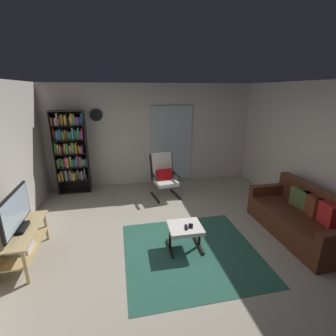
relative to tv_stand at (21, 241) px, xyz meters
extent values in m
plane|color=#ACA492|center=(2.37, -0.01, -0.34)|extent=(7.02, 7.02, 0.00)
cube|color=beige|center=(2.37, 2.89, 0.96)|extent=(5.60, 0.06, 2.60)
cube|color=beige|center=(5.07, -0.01, 0.96)|extent=(0.06, 6.00, 2.60)
cube|color=silver|center=(2.86, 2.83, 0.71)|extent=(1.10, 0.01, 2.00)
cube|color=#2A5D4C|center=(2.48, -0.30, -0.34)|extent=(2.05, 1.98, 0.01)
cube|color=tan|center=(0.00, 0.02, 0.17)|extent=(0.49, 1.11, 0.02)
cube|color=tan|center=(0.00, 0.02, -0.11)|extent=(0.45, 1.05, 0.02)
cylinder|color=tan|center=(0.20, -0.49, -0.09)|extent=(0.05, 0.05, 0.50)
cylinder|color=tan|center=(0.20, 0.52, -0.09)|extent=(0.05, 0.05, 0.50)
cylinder|color=tan|center=(-0.20, 0.52, -0.09)|extent=(0.05, 0.05, 0.50)
cube|color=silver|center=(0.00, -0.08, -0.06)|extent=(0.30, 0.28, 0.07)
cube|color=black|center=(0.00, 0.02, 0.21)|extent=(0.20, 0.32, 0.05)
cube|color=black|center=(0.00, 0.02, 0.49)|extent=(0.04, 0.96, 0.52)
cube|color=silver|center=(0.02, 0.02, 0.49)|extent=(0.01, 0.90, 0.47)
cube|color=black|center=(0.00, 2.59, 0.65)|extent=(0.02, 0.30, 1.99)
cube|color=black|center=(0.73, 2.59, 0.65)|extent=(0.02, 0.30, 1.99)
cube|color=black|center=(0.36, 2.73, 0.65)|extent=(0.75, 0.02, 1.99)
cube|color=black|center=(0.36, 2.59, -0.33)|extent=(0.71, 0.28, 0.02)
cube|color=black|center=(0.36, 2.59, -0.01)|extent=(0.71, 0.28, 0.02)
cube|color=black|center=(0.36, 2.59, 0.32)|extent=(0.71, 0.28, 0.02)
cube|color=black|center=(0.36, 2.59, 0.65)|extent=(0.71, 0.28, 0.02)
cube|color=black|center=(0.36, 2.59, 0.98)|extent=(0.71, 0.28, 0.02)
cube|color=black|center=(0.36, 2.59, 1.32)|extent=(0.71, 0.28, 0.02)
cube|color=black|center=(0.36, 2.59, 1.63)|extent=(0.71, 0.28, 0.02)
cube|color=gold|center=(0.04, 2.58, 0.09)|extent=(0.04, 0.24, 0.18)
cube|color=#58919E|center=(0.07, 2.59, 0.11)|extent=(0.03, 0.18, 0.24)
cube|color=orange|center=(0.11, 2.58, 0.11)|extent=(0.03, 0.23, 0.24)
cube|color=brown|center=(0.15, 2.61, 0.11)|extent=(0.04, 0.14, 0.24)
cube|color=#52A096|center=(0.20, 2.58, 0.12)|extent=(0.04, 0.23, 0.25)
cube|color=brown|center=(0.24, 2.60, 0.09)|extent=(0.03, 0.15, 0.19)
cube|color=#D4383A|center=(0.28, 2.60, 0.13)|extent=(0.04, 0.21, 0.26)
cube|color=#549AA5|center=(0.32, 2.58, 0.10)|extent=(0.04, 0.20, 0.22)
cube|color=yellow|center=(0.37, 2.57, 0.08)|extent=(0.04, 0.23, 0.18)
cube|color=gold|center=(0.41, 2.59, 0.09)|extent=(0.03, 0.14, 0.18)
cube|color=brown|center=(0.45, 2.61, 0.11)|extent=(0.04, 0.10, 0.23)
cube|color=#2D64A3|center=(0.50, 2.60, 0.09)|extent=(0.03, 0.18, 0.18)
cube|color=beige|center=(0.55, 2.60, 0.10)|extent=(0.03, 0.22, 0.21)
cube|color=#983489|center=(0.58, 2.58, 0.07)|extent=(0.02, 0.14, 0.15)
cube|color=teal|center=(0.61, 2.59, 0.13)|extent=(0.03, 0.11, 0.26)
cube|color=black|center=(0.65, 2.57, 0.07)|extent=(0.02, 0.17, 0.15)
cube|color=brown|center=(0.03, 2.59, 0.43)|extent=(0.02, 0.20, 0.20)
cube|color=#3F8D3B|center=(0.07, 2.60, 0.43)|extent=(0.04, 0.21, 0.21)
cube|color=brown|center=(0.11, 2.61, 0.43)|extent=(0.04, 0.16, 0.20)
cube|color=#349042|center=(0.15, 2.59, 0.42)|extent=(0.04, 0.22, 0.19)
cube|color=red|center=(0.20, 2.58, 0.43)|extent=(0.03, 0.18, 0.21)
cube|color=#8A4385|center=(0.24, 2.57, 0.46)|extent=(0.03, 0.23, 0.26)
cube|color=gold|center=(0.27, 2.57, 0.44)|extent=(0.03, 0.24, 0.23)
cube|color=beige|center=(0.32, 2.60, 0.45)|extent=(0.04, 0.15, 0.24)
cube|color=#2E7853|center=(0.37, 2.57, 0.42)|extent=(0.04, 0.14, 0.18)
cube|color=#305FB2|center=(0.42, 2.57, 0.41)|extent=(0.04, 0.13, 0.17)
cube|color=teal|center=(0.46, 2.57, 0.44)|extent=(0.02, 0.13, 0.24)
cube|color=red|center=(0.50, 2.60, 0.46)|extent=(0.04, 0.18, 0.26)
cube|color=#3F64A8|center=(0.55, 2.58, 0.45)|extent=(0.04, 0.22, 0.24)
cube|color=gold|center=(0.59, 2.59, 0.42)|extent=(0.03, 0.19, 0.18)
cube|color=#5D9592|center=(0.64, 2.59, 0.41)|extent=(0.04, 0.16, 0.16)
cube|color=#3762AA|center=(0.69, 2.59, 0.42)|extent=(0.03, 0.18, 0.18)
cube|color=green|center=(0.04, 2.60, 0.79)|extent=(0.03, 0.23, 0.26)
cube|color=gold|center=(0.08, 2.60, 0.77)|extent=(0.03, 0.21, 0.22)
cube|color=beige|center=(0.12, 2.58, 0.76)|extent=(0.03, 0.12, 0.20)
cube|color=#883A88|center=(0.15, 2.58, 0.75)|extent=(0.02, 0.18, 0.17)
cube|color=brown|center=(0.19, 2.60, 0.74)|extent=(0.03, 0.10, 0.16)
cube|color=#A88927|center=(0.24, 2.58, 0.77)|extent=(0.04, 0.14, 0.23)
cube|color=#3E8842|center=(0.29, 2.57, 0.77)|extent=(0.04, 0.18, 0.22)
cube|color=beige|center=(0.35, 2.60, 0.75)|extent=(0.04, 0.16, 0.18)
cube|color=orange|center=(0.39, 2.60, 0.78)|extent=(0.02, 0.14, 0.24)
cube|color=#438D52|center=(0.43, 2.59, 0.78)|extent=(0.04, 0.21, 0.25)
cube|color=brown|center=(0.46, 2.60, 0.76)|extent=(0.02, 0.21, 0.20)
cube|color=gold|center=(0.49, 2.57, 0.78)|extent=(0.02, 0.24, 0.24)
cube|color=orange|center=(0.53, 2.60, 0.75)|extent=(0.04, 0.12, 0.17)
cube|color=#A4902F|center=(0.57, 2.58, 0.74)|extent=(0.04, 0.20, 0.16)
cube|color=#A03190|center=(0.61, 2.57, 0.74)|extent=(0.03, 0.23, 0.16)
cube|color=#437F48|center=(0.64, 2.59, 0.75)|extent=(0.02, 0.12, 0.18)
cube|color=red|center=(0.03, 2.60, 1.12)|extent=(0.03, 0.12, 0.26)
cube|color=blue|center=(0.06, 2.60, 1.07)|extent=(0.02, 0.11, 0.16)
cube|color=teal|center=(0.10, 2.61, 1.10)|extent=(0.04, 0.19, 0.21)
cube|color=blue|center=(0.14, 2.60, 1.09)|extent=(0.02, 0.21, 0.19)
cube|color=#54968D|center=(0.17, 2.58, 1.11)|extent=(0.02, 0.22, 0.24)
cube|color=teal|center=(0.21, 2.60, 1.10)|extent=(0.04, 0.18, 0.21)
cube|color=gold|center=(0.24, 2.58, 1.08)|extent=(0.02, 0.20, 0.17)
cube|color=orange|center=(0.28, 2.59, 1.09)|extent=(0.03, 0.12, 0.21)
cube|color=#2B2D2E|center=(0.32, 2.60, 1.10)|extent=(0.03, 0.19, 0.22)
cube|color=teal|center=(0.35, 2.58, 1.08)|extent=(0.02, 0.12, 0.18)
cube|color=#368E3D|center=(0.40, 2.61, 1.07)|extent=(0.04, 0.19, 0.17)
cube|color=teal|center=(0.45, 2.59, 1.12)|extent=(0.04, 0.21, 0.26)
cube|color=slate|center=(0.49, 2.60, 1.10)|extent=(0.03, 0.15, 0.22)
cube|color=#378643|center=(0.54, 2.59, 1.09)|extent=(0.03, 0.14, 0.19)
cube|color=#32824F|center=(0.58, 2.59, 1.12)|extent=(0.03, 0.22, 0.27)
cube|color=#365CB1|center=(0.62, 2.60, 1.08)|extent=(0.04, 0.21, 0.19)
cube|color=red|center=(0.66, 2.57, 1.12)|extent=(0.03, 0.22, 0.25)
cube|color=orange|center=(0.03, 2.57, 1.41)|extent=(0.03, 0.17, 0.17)
cube|color=#221734|center=(0.07, 2.57, 1.40)|extent=(0.04, 0.18, 0.15)
cube|color=beige|center=(0.12, 2.57, 1.41)|extent=(0.03, 0.23, 0.17)
cube|color=beige|center=(0.15, 2.59, 1.46)|extent=(0.03, 0.20, 0.26)
cube|color=brown|center=(0.19, 2.59, 1.41)|extent=(0.03, 0.20, 0.17)
cube|color=brown|center=(0.22, 2.59, 1.44)|extent=(0.02, 0.19, 0.24)
cube|color=#A0963B|center=(0.26, 2.58, 1.44)|extent=(0.03, 0.17, 0.24)
cube|color=orange|center=(0.29, 2.59, 1.42)|extent=(0.02, 0.12, 0.19)
cube|color=gold|center=(0.33, 2.58, 1.44)|extent=(0.04, 0.17, 0.23)
cube|color=black|center=(0.38, 2.58, 1.41)|extent=(0.04, 0.16, 0.16)
cube|color=#C0B2A3|center=(0.42, 2.59, 1.42)|extent=(0.03, 0.11, 0.19)
cube|color=gold|center=(0.46, 2.59, 1.45)|extent=(0.04, 0.17, 0.26)
cube|color=olive|center=(0.50, 2.59, 1.44)|extent=(0.04, 0.14, 0.24)
cube|color=blue|center=(0.54, 2.59, 1.41)|extent=(0.03, 0.19, 0.18)
cube|color=#9E4394|center=(0.59, 2.60, 1.41)|extent=(0.04, 0.23, 0.16)
cube|color=#3A6BB1|center=(0.64, 2.58, 1.41)|extent=(0.04, 0.11, 0.17)
cube|color=#3660B8|center=(0.68, 2.59, 1.45)|extent=(0.04, 0.14, 0.26)
cube|color=#532817|center=(4.43, -0.21, -0.14)|extent=(0.84, 1.86, 0.40)
cube|color=#532817|center=(4.77, -0.21, 0.27)|extent=(0.18, 1.86, 0.43)
cube|color=#532817|center=(4.43, 0.65, 0.16)|extent=(0.84, 0.14, 0.20)
cube|color=#4A5F32|center=(4.64, 0.03, 0.23)|extent=(0.17, 0.39, 0.34)
cube|color=red|center=(4.64, -0.54, 0.23)|extent=(0.19, 0.40, 0.34)
cube|color=brown|center=(4.64, -0.22, 0.23)|extent=(0.21, 0.40, 0.34)
cube|color=black|center=(2.75, 1.86, -0.32)|extent=(0.13, 0.60, 0.04)
cube|color=black|center=(2.71, 2.12, 0.34)|extent=(0.07, 0.18, 0.63)
cube|color=black|center=(2.75, 1.88, 0.20)|extent=(0.12, 0.52, 0.03)
cube|color=black|center=(2.24, 1.78, -0.32)|extent=(0.13, 0.60, 0.04)
cube|color=black|center=(2.20, 2.04, 0.34)|extent=(0.07, 0.18, 0.63)
cube|color=black|center=(2.24, 1.80, 0.20)|extent=(0.12, 0.52, 0.03)
cube|color=white|center=(2.50, 1.80, 0.04)|extent=(0.55, 0.59, 0.08)
cube|color=white|center=(2.46, 2.06, 0.38)|extent=(0.50, 0.26, 0.60)
cube|color=red|center=(2.48, 1.90, 0.16)|extent=(0.39, 0.25, 0.34)
cube|color=white|center=(2.41, -0.19, 0.03)|extent=(0.53, 0.49, 0.06)
cube|color=black|center=(2.17, -0.18, -0.32)|extent=(0.05, 0.48, 0.04)
cube|color=black|center=(2.17, -0.18, -0.15)|extent=(0.04, 0.04, 0.34)
cube|color=black|center=(2.65, -0.19, -0.32)|extent=(0.05, 0.48, 0.04)
cube|color=black|center=(2.65, -0.19, -0.15)|extent=(0.04, 0.04, 0.34)
cube|color=black|center=(2.41, -0.24, 0.07)|extent=(0.07, 0.15, 0.02)
cube|color=black|center=(2.49, -0.22, 0.06)|extent=(0.11, 0.15, 0.01)
cylinder|color=silver|center=(0.99, 2.82, 1.51)|extent=(0.28, 0.02, 0.28)
cylinder|color=black|center=(0.99, 2.81, 1.51)|extent=(0.29, 0.01, 0.29)
camera|label=1|loc=(1.46, -3.41, 2.09)|focal=26.06mm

